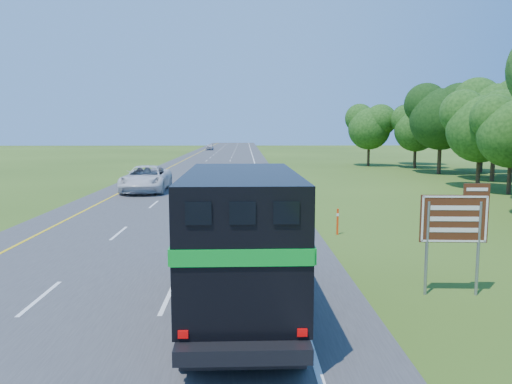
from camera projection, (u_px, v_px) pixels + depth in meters
road at (207, 175)px, 53.03m from camera, size 15.00×260.00×0.04m
lane_markings at (207, 175)px, 53.03m from camera, size 11.15×260.00×0.01m
horse_truck at (241, 237)px, 12.92m from camera, size 2.82×8.57×3.77m
white_suv at (146, 179)px, 38.79m from camera, size 3.45×7.22×1.99m
far_car at (210, 147)px, 117.18m from camera, size 1.66×4.13×1.41m
exit_sign at (455, 223)px, 14.42m from camera, size 1.95×0.17×3.30m
delineator at (338, 221)px, 23.01m from camera, size 0.10×0.06×1.21m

